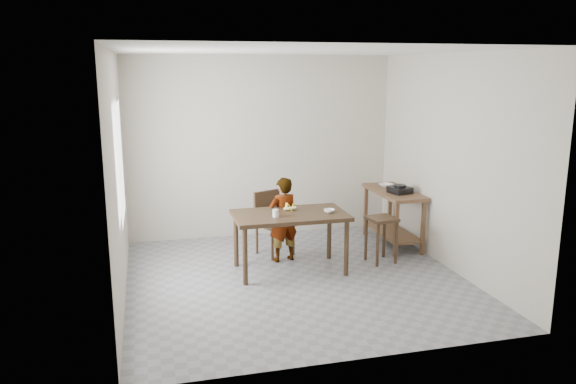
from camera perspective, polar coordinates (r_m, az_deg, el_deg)
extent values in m
cube|color=gray|center=(6.92, 0.84, -8.98)|extent=(4.00, 4.00, 0.04)
cube|color=white|center=(6.44, 0.92, 14.35)|extent=(4.00, 4.00, 0.04)
cube|color=beige|center=(8.48, -2.74, 4.60)|extent=(4.00, 0.04, 2.70)
cube|color=beige|center=(4.67, 7.43, -2.01)|extent=(4.00, 0.04, 2.70)
cube|color=beige|center=(6.32, -17.08, 1.36)|extent=(0.04, 4.00, 2.70)
cube|color=beige|center=(7.33, 16.31, 2.87)|extent=(0.04, 4.00, 2.70)
cube|color=white|center=(6.49, -16.65, 3.01)|extent=(0.02, 1.10, 1.30)
imported|color=white|center=(7.38, -0.51, -2.81)|extent=(0.46, 0.36, 1.13)
cylinder|color=white|center=(6.78, -1.27, -2.16)|extent=(0.09, 0.09, 0.09)
imported|color=white|center=(7.01, 4.20, -1.92)|extent=(0.15, 0.15, 0.04)
imported|color=white|center=(8.38, 9.90, 0.68)|extent=(0.25, 0.25, 0.05)
cube|color=black|center=(8.00, 11.31, 0.21)|extent=(0.32, 0.32, 0.09)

